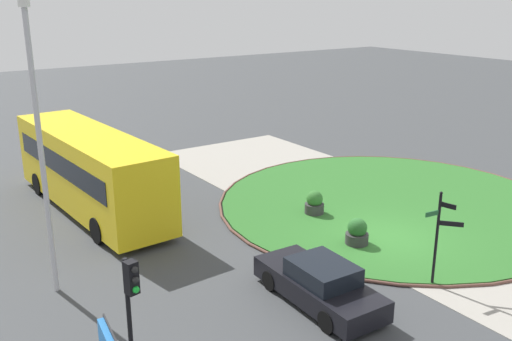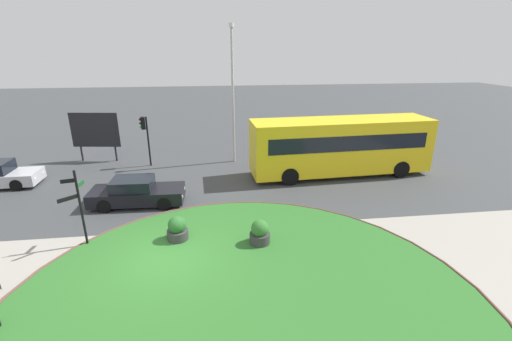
{
  "view_description": "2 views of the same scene",
  "coord_description": "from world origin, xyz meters",
  "views": [
    {
      "loc": [
        -13.32,
        15.17,
        8.78
      ],
      "look_at": [
        4.09,
        3.2,
        2.24
      ],
      "focal_mm": 39.9,
      "sensor_mm": 36.0,
      "label": 1
    },
    {
      "loc": [
        1.87,
        -11.02,
        7.34
      ],
      "look_at": [
        3.71,
        3.58,
        2.06
      ],
      "focal_mm": 24.23,
      "sensor_mm": 36.0,
      "label": 2
    }
  ],
  "objects": [
    {
      "name": "bus_yellow",
      "position": [
        9.36,
        8.04,
        1.8
      ],
      "size": [
        10.79,
        3.11,
        3.37
      ],
      "rotation": [
        0.0,
        0.0,
        0.06
      ],
      "color": "yellow",
      "rests_on": "ground"
    },
    {
      "name": "sidewalk_paving",
      "position": [
        0.0,
        -1.92,
        0.01
      ],
      "size": [
        32.0,
        8.17,
        0.02
      ],
      "primitive_type": "cube",
      "color": "#9E998E",
      "rests_on": "ground"
    },
    {
      "name": "billboard_right",
      "position": [
        -5.93,
        12.61,
        2.09
      ],
      "size": [
        3.19,
        0.57,
        3.3
      ],
      "rotation": [
        0.0,
        0.0,
        -0.14
      ],
      "color": "black",
      "rests_on": "ground"
    },
    {
      "name": "grass_kerb_ring",
      "position": [
        2.57,
        -2.9,
        0.06
      ],
      "size": [
        15.03,
        15.03,
        0.11
      ],
      "primitive_type": "torus",
      "color": "brown",
      "rests_on": "ground"
    },
    {
      "name": "signpost_directional",
      "position": [
        -3.26,
        1.46,
        1.8
      ],
      "size": [
        0.65,
        1.04,
        3.14
      ],
      "color": "black",
      "rests_on": "ground"
    },
    {
      "name": "planter_near_signpost",
      "position": [
        0.29,
        1.36,
        0.49
      ],
      "size": [
        0.84,
        0.84,
        1.08
      ],
      "color": "#383838",
      "rests_on": "ground"
    },
    {
      "name": "lamppost_tall",
      "position": [
        3.2,
        11.34,
        4.64
      ],
      "size": [
        0.32,
        0.32,
        8.69
      ],
      "color": "#B7B7BC",
      "rests_on": "ground"
    },
    {
      "name": "ground",
      "position": [
        0.0,
        0.0,
        0.0
      ],
      "size": [
        120.0,
        120.0,
        0.0
      ],
      "primitive_type": "plane",
      "color": "#3D3F42"
    },
    {
      "name": "car_far_lane",
      "position": [
        -2.0,
        5.12,
        0.62
      ],
      "size": [
        4.52,
        1.86,
        1.36
      ],
      "rotation": [
        0.0,
        0.0,
        -0.03
      ],
      "color": "black",
      "rests_on": "ground"
    },
    {
      "name": "planter_kerbside",
      "position": [
        3.5,
        0.67,
        0.49
      ],
      "size": [
        0.8,
        0.8,
        1.07
      ],
      "color": "#383838",
      "rests_on": "ground"
    },
    {
      "name": "traffic_light_near",
      "position": [
        -2.44,
        11.08,
        2.38
      ],
      "size": [
        0.49,
        0.31,
        3.22
      ],
      "rotation": [
        0.0,
        0.0,
        3.34
      ],
      "color": "black",
      "rests_on": "ground"
    },
    {
      "name": "grass_island",
      "position": [
        2.57,
        -2.9,
        0.05
      ],
      "size": [
        14.72,
        14.72,
        0.1
      ],
      "primitive_type": "cylinder",
      "color": "#2D6B28",
      "rests_on": "ground"
    }
  ]
}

